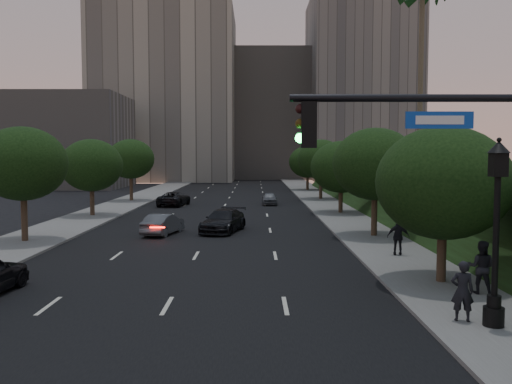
{
  "coord_description": "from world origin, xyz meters",
  "views": [
    {
      "loc": [
        2.97,
        -12.97,
        5.16
      ],
      "look_at": [
        3.02,
        8.97,
        3.6
      ],
      "focal_mm": 38.0,
      "sensor_mm": 36.0,
      "label": 1
    }
  ],
  "objects_px": {
    "street_lamp": "(496,241)",
    "sedan_mid_left": "(163,224)",
    "sedan_far_right": "(269,198)",
    "pedestrian_c": "(398,237)",
    "sedan_near_right": "(223,221)",
    "sedan_far_left": "(174,199)",
    "pedestrian_b": "(481,267)",
    "traffic_signal_mast": "(494,225)",
    "pedestrian_a": "(462,291)"
  },
  "relations": [
    {
      "from": "pedestrian_c",
      "to": "street_lamp",
      "type": "bearing_deg",
      "value": 101.64
    },
    {
      "from": "traffic_signal_mast",
      "to": "sedan_far_right",
      "type": "xyz_separation_m",
      "value": [
        -3.54,
        43.14,
        -3.03
      ]
    },
    {
      "from": "pedestrian_a",
      "to": "pedestrian_b",
      "type": "relative_size",
      "value": 0.96
    },
    {
      "from": "traffic_signal_mast",
      "to": "sedan_far_left",
      "type": "xyz_separation_m",
      "value": [
        -12.99,
        42.03,
        -2.97
      ]
    },
    {
      "from": "traffic_signal_mast",
      "to": "pedestrian_a",
      "type": "relative_size",
      "value": 3.83
    },
    {
      "from": "street_lamp",
      "to": "sedan_far_right",
      "type": "xyz_separation_m",
      "value": [
        -5.48,
        38.94,
        -1.99
      ]
    },
    {
      "from": "street_lamp",
      "to": "pedestrian_c",
      "type": "xyz_separation_m",
      "value": [
        0.14,
        11.05,
        -1.57
      ]
    },
    {
      "from": "pedestrian_a",
      "to": "pedestrian_b",
      "type": "distance_m",
      "value": 3.72
    },
    {
      "from": "sedan_near_right",
      "to": "pedestrian_c",
      "type": "height_order",
      "value": "pedestrian_c"
    },
    {
      "from": "sedan_far_left",
      "to": "pedestrian_b",
      "type": "height_order",
      "value": "pedestrian_b"
    },
    {
      "from": "sedan_far_left",
      "to": "pedestrian_b",
      "type": "distance_m",
      "value": 37.77
    },
    {
      "from": "street_lamp",
      "to": "sedan_far_right",
      "type": "height_order",
      "value": "street_lamp"
    },
    {
      "from": "sedan_mid_left",
      "to": "street_lamp",
      "type": "bearing_deg",
      "value": 137.21
    },
    {
      "from": "traffic_signal_mast",
      "to": "pedestrian_a",
      "type": "xyz_separation_m",
      "value": [
        1.18,
        4.66,
        -2.61
      ]
    },
    {
      "from": "street_lamp",
      "to": "sedan_near_right",
      "type": "bearing_deg",
      "value": 114.39
    },
    {
      "from": "pedestrian_a",
      "to": "pedestrian_c",
      "type": "relative_size",
      "value": 1.0
    },
    {
      "from": "sedan_mid_left",
      "to": "sedan_far_right",
      "type": "relative_size",
      "value": 1.09
    },
    {
      "from": "pedestrian_a",
      "to": "pedestrian_b",
      "type": "xyz_separation_m",
      "value": [
        1.9,
        3.19,
        0.04
      ]
    },
    {
      "from": "pedestrian_b",
      "to": "pedestrian_c",
      "type": "xyz_separation_m",
      "value": [
        -1.01,
        7.4,
        -0.04
      ]
    },
    {
      "from": "pedestrian_a",
      "to": "pedestrian_c",
      "type": "height_order",
      "value": "same"
    },
    {
      "from": "sedan_far_right",
      "to": "pedestrian_a",
      "type": "xyz_separation_m",
      "value": [
        4.73,
        -38.48,
        0.42
      ]
    },
    {
      "from": "sedan_near_right",
      "to": "pedestrian_a",
      "type": "relative_size",
      "value": 2.79
    },
    {
      "from": "sedan_far_right",
      "to": "sedan_far_left",
      "type": "bearing_deg",
      "value": -173.11
    },
    {
      "from": "pedestrian_b",
      "to": "sedan_mid_left",
      "type": "bearing_deg",
      "value": -19.16
    },
    {
      "from": "sedan_far_left",
      "to": "pedestrian_a",
      "type": "relative_size",
      "value": 2.75
    },
    {
      "from": "pedestrian_b",
      "to": "pedestrian_c",
      "type": "height_order",
      "value": "pedestrian_b"
    },
    {
      "from": "pedestrian_b",
      "to": "street_lamp",
      "type": "bearing_deg",
      "value": 100.72
    },
    {
      "from": "traffic_signal_mast",
      "to": "pedestrian_b",
      "type": "xyz_separation_m",
      "value": [
        3.09,
        7.86,
        -2.57
      ]
    },
    {
      "from": "street_lamp",
      "to": "sedan_mid_left",
      "type": "relative_size",
      "value": 1.37
    },
    {
      "from": "street_lamp",
      "to": "sedan_far_left",
      "type": "xyz_separation_m",
      "value": [
        -14.93,
        37.83,
        -1.94
      ]
    },
    {
      "from": "pedestrian_b",
      "to": "pedestrian_c",
      "type": "bearing_deg",
      "value": -54.0
    },
    {
      "from": "traffic_signal_mast",
      "to": "street_lamp",
      "type": "xyz_separation_m",
      "value": [
        1.93,
        4.2,
        -1.04
      ]
    },
    {
      "from": "traffic_signal_mast",
      "to": "sedan_near_right",
      "type": "distance_m",
      "value": 25.32
    },
    {
      "from": "sedan_near_right",
      "to": "pedestrian_c",
      "type": "bearing_deg",
      "value": -29.88
    },
    {
      "from": "street_lamp",
      "to": "sedan_mid_left",
      "type": "distance_m",
      "value": 22.84
    },
    {
      "from": "sedan_near_right",
      "to": "sedan_far_right",
      "type": "bearing_deg",
      "value": 93.58
    },
    {
      "from": "sedan_near_right",
      "to": "pedestrian_b",
      "type": "height_order",
      "value": "pedestrian_b"
    },
    {
      "from": "traffic_signal_mast",
      "to": "pedestrian_a",
      "type": "bearing_deg",
      "value": 75.74
    },
    {
      "from": "pedestrian_c",
      "to": "sedan_near_right",
      "type": "bearing_deg",
      "value": -31.67
    },
    {
      "from": "pedestrian_c",
      "to": "sedan_far_right",
      "type": "bearing_deg",
      "value": -66.23
    },
    {
      "from": "sedan_far_left",
      "to": "pedestrian_c",
      "type": "height_order",
      "value": "pedestrian_c"
    },
    {
      "from": "street_lamp",
      "to": "pedestrian_a",
      "type": "distance_m",
      "value": 1.8
    },
    {
      "from": "traffic_signal_mast",
      "to": "pedestrian_b",
      "type": "height_order",
      "value": "traffic_signal_mast"
    },
    {
      "from": "sedan_far_left",
      "to": "sedan_near_right",
      "type": "xyz_separation_m",
      "value": [
        5.9,
        -17.91,
        0.04
      ]
    },
    {
      "from": "sedan_far_left",
      "to": "pedestrian_b",
      "type": "bearing_deg",
      "value": 123.46
    },
    {
      "from": "traffic_signal_mast",
      "to": "sedan_far_left",
      "type": "height_order",
      "value": "traffic_signal_mast"
    },
    {
      "from": "pedestrian_a",
      "to": "pedestrian_b",
      "type": "bearing_deg",
      "value": -109.84
    },
    {
      "from": "sedan_mid_left",
      "to": "pedestrian_b",
      "type": "bearing_deg",
      "value": 145.6
    },
    {
      "from": "street_lamp",
      "to": "sedan_far_left",
      "type": "distance_m",
      "value": 40.72
    },
    {
      "from": "sedan_mid_left",
      "to": "pedestrian_a",
      "type": "height_order",
      "value": "pedestrian_a"
    }
  ]
}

